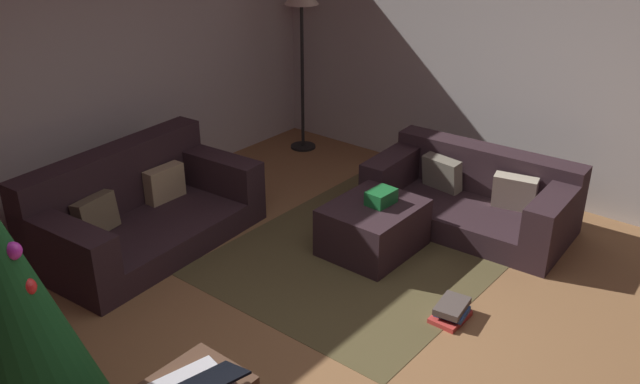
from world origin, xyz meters
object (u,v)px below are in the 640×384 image
Objects in this scene: ottoman at (373,228)px; tv_remote at (371,199)px; book_stack at (451,311)px; corner_lamp at (302,7)px; couch_left at (138,210)px; laptop at (197,383)px; couch_right at (474,196)px; gift_box at (381,197)px.

tv_remote is at bearing 49.82° from ottoman.
corner_lamp is (1.81, 2.90, 1.51)m from book_stack.
laptop is at bearing 55.42° from couch_left.
couch_right is at bearing -0.14° from tv_remote.
ottoman is at bearing 14.52° from laptop.
laptop is 2.06m from book_stack.
tv_remote is 0.51× the size of book_stack.
gift_box is (-0.91, 0.37, 0.22)m from couch_right.
gift_box is 0.49× the size of laptop.
laptop reaches higher than ottoman.
couch_left is 1.93m from tv_remote.
gift_box reaches higher than tv_remote.
couch_right is at bearing 22.37° from book_stack.
corner_lamp is (0.41, 2.33, 1.31)m from couch_right.
couch_left is 8.05× the size of gift_box.
laptop is (-2.40, -0.62, 0.36)m from ottoman.
corner_lamp is at bearing -13.21° from couch_right.
gift_box is (0.05, -0.03, 0.26)m from ottoman.
couch_left reaches higher than gift_box.
couch_left is at bearing 124.33° from ottoman.
ottoman is 4.81× the size of tv_remote.
tv_remote is 2.55m from corner_lamp.
couch_left is at bearing 104.53° from book_stack.
corner_lamp reaches higher than couch_left.
laptop reaches higher than couch_right.
tv_remote is at bearing 86.51° from gift_box.
book_stack is 0.17× the size of corner_lamp.
couch_right is 1.04m from tv_remote.
laptop is at bearing 169.86° from book_stack.
book_stack is at bearing -87.84° from tv_remote.
couch_right is at bearing -22.43° from ottoman.
couch_right is 3.60× the size of laptop.
tv_remote is at bearing 64.82° from book_stack.
tv_remote is at bearing 59.36° from couch_right.
ottoman is at bearing -102.84° from tv_remote.
gift_box is at bearing -66.15° from tv_remote.
gift_box is at bearing 120.74° from couch_left.
book_stack is (-1.40, -0.58, -0.19)m from couch_right.
laptop is at bearing -136.92° from tv_remote.
book_stack is at bearing -10.14° from laptop.
tv_remote reaches higher than book_stack.
gift_box reaches higher than book_stack.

